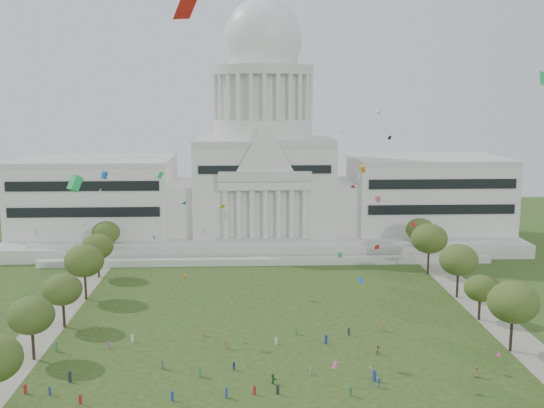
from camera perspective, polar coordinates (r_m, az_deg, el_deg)
name	(u,v)px	position (r m, az deg, el deg)	size (l,w,h in m)	color
ground	(284,399)	(106.47, 1.08, -17.06)	(400.00, 400.00, 0.00)	#2E4317
capitol	(263,174)	(210.12, -0.80, 2.69)	(160.00, 64.50, 91.30)	#B8B6AC
path_left	(40,334)	(140.20, -20.10, -10.90)	(8.00, 160.00, 0.04)	gray
path_right	(503,327)	(144.23, 20.03, -10.31)	(8.00, 160.00, 0.04)	gray
row_tree_l_2	(31,315)	(125.16, -20.78, -9.32)	(8.42, 8.42, 11.97)	black
row_tree_r_2	(513,302)	(128.81, 20.82, -8.24)	(9.55, 9.55, 13.58)	black
row_tree_l_3	(62,289)	(140.07, -18.28, -7.28)	(8.12, 8.12, 11.55)	black
row_tree_r_3	(481,288)	(144.70, 18.19, -7.20)	(7.01, 7.01, 9.98)	black
row_tree_l_4	(84,261)	(156.95, -16.48, -4.92)	(9.29, 9.29, 13.21)	black
row_tree_r_4	(459,260)	(158.32, 16.39, -4.83)	(9.19, 9.19, 13.06)	black
row_tree_l_5	(98,247)	(174.98, -15.37, -3.70)	(8.33, 8.33, 11.85)	black
row_tree_r_5	(429,239)	(176.45, 13.91, -3.03)	(9.82, 9.82, 13.96)	black
row_tree_l_6	(106,233)	(192.63, -14.66, -2.50)	(8.19, 8.19, 11.64)	black
row_tree_r_6	(420,230)	(194.27, 13.13, -2.26)	(8.42, 8.42, 11.97)	black
person_0	(477,372)	(118.53, 17.86, -14.14)	(0.94, 0.61, 1.93)	olive
person_2	(378,350)	(123.58, 9.51, -12.78)	(0.93, 0.58, 1.92)	olive
person_3	(350,391)	(107.54, 7.04, -16.30)	(1.18, 0.61, 1.83)	#33723F
person_4	(310,370)	(114.59, 3.43, -14.63)	(0.90, 0.49, 1.53)	silver
person_5	(273,379)	(110.85, 0.11, -15.40)	(1.71, 0.68, 1.84)	#33723F
person_8	(234,366)	(116.05, -3.44, -14.29)	(0.77, 0.48, 1.58)	navy
person_9	(379,383)	(111.13, 9.58, -15.52)	(1.08, 0.56, 1.68)	navy
person_10	(370,369)	(116.13, 8.81, -14.38)	(0.90, 0.49, 1.54)	silver
distant_crowd	(207,358)	(119.29, -5.87, -13.59)	(64.81, 31.82, 1.93)	#B21E1E
kite_swarm	(281,195)	(101.20, 0.78, 0.80)	(83.69, 101.03, 64.68)	black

